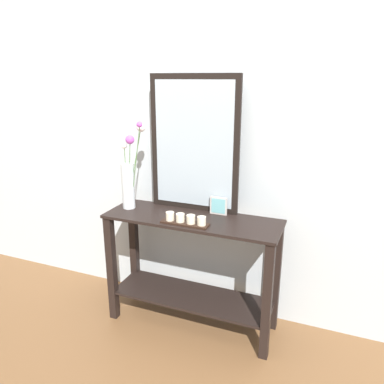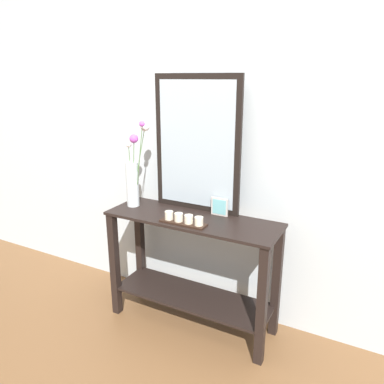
{
  "view_description": "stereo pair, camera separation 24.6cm",
  "coord_description": "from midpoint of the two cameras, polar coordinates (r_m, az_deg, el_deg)",
  "views": [
    {
      "loc": [
        0.88,
        -2.18,
        1.74
      ],
      "look_at": [
        0.0,
        0.0,
        1.01
      ],
      "focal_mm": 34.67,
      "sensor_mm": 36.0,
      "label": 1
    },
    {
      "loc": [
        1.1,
        -2.08,
        1.74
      ],
      "look_at": [
        0.0,
        0.0,
        1.01
      ],
      "focal_mm": 34.67,
      "sensor_mm": 36.0,
      "label": 2
    }
  ],
  "objects": [
    {
      "name": "picture_frame_small",
      "position": [
        2.56,
        1.36,
        -2.18
      ],
      "size": [
        0.12,
        0.01,
        0.13
      ],
      "color": "#B7B2AD",
      "rests_on": "console_table"
    },
    {
      "name": "tall_vase_left",
      "position": [
        2.69,
        -12.22,
        2.21
      ],
      "size": [
        0.21,
        0.14,
        0.64
      ],
      "color": "silver",
      "rests_on": "console_table"
    },
    {
      "name": "console_table",
      "position": [
        2.66,
        -2.7,
        -10.65
      ],
      "size": [
        1.21,
        0.4,
        0.83
      ],
      "color": "black",
      "rests_on": "ground"
    },
    {
      "name": "mirror_leaning",
      "position": [
        2.56,
        -2.43,
        7.27
      ],
      "size": [
        0.64,
        0.03,
        0.94
      ],
      "color": "black",
      "rests_on": "console_table"
    },
    {
      "name": "ground_plane",
      "position": [
        2.93,
        -2.55,
        -19.49
      ],
      "size": [
        7.0,
        6.0,
        0.02
      ],
      "primitive_type": "cube",
      "color": "brown"
    },
    {
      "name": "candle_tray",
      "position": [
        2.4,
        -3.94,
        -4.39
      ],
      "size": [
        0.32,
        0.09,
        0.07
      ],
      "color": "black",
      "rests_on": "console_table"
    },
    {
      "name": "wall_back",
      "position": [
        2.67,
        -0.06,
        8.8
      ],
      "size": [
        6.4,
        0.08,
        2.7
      ],
      "primitive_type": "cube",
      "color": "#B2BCC1",
      "rests_on": "ground"
    }
  ]
}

